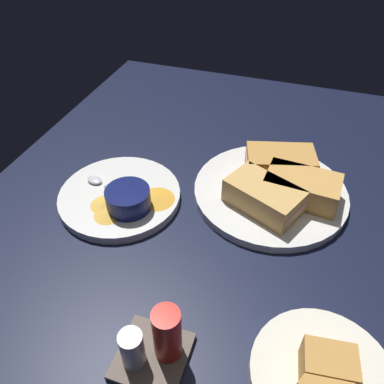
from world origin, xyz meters
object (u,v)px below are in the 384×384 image
sandwich_half_far (302,187)px  spoon_by_dark_ramekin (281,186)px  plate_chips_companion (120,196)px  ramekin_light_gravy (128,198)px  sandwich_half_near (263,197)px  ramekin_dark_sauce (286,162)px  condiment_caddy (155,345)px  bread_basket_rear (322,378)px  plate_sandwich_main (270,192)px  sandwich_half_extra (280,163)px  spoon_by_gravy_ramekin (100,182)px

sandwich_half_far → spoon_by_dark_ramekin: 4.49cm
spoon_by_dark_ramekin → plate_chips_companion: 30.61cm
ramekin_light_gravy → sandwich_half_near: bearing=-161.8°
ramekin_dark_sauce → condiment_caddy: size_ratio=0.68×
bread_basket_rear → condiment_caddy: condiment_caddy is taller
sandwich_half_near → ramekin_dark_sauce: sandwich_half_near is taller
spoon_by_dark_ramekin → bread_basket_rear: bread_basket_rear is taller
ramekin_light_gravy → condiment_caddy: condiment_caddy is taller
plate_sandwich_main → ramekin_dark_sauce: size_ratio=4.49×
bread_basket_rear → plate_sandwich_main: bearing=-70.4°
plate_chips_companion → condiment_caddy: condiment_caddy is taller
sandwich_half_extra → spoon_by_dark_ramekin: 5.05cm
sandwich_half_far → bread_basket_rear: 33.18cm
spoon_by_dark_ramekin → bread_basket_rear: (-10.00, 34.15, 0.20)cm
sandwich_half_near → spoon_by_dark_ramekin: bearing=-110.7°
ramekin_light_gravy → spoon_by_gravy_ramekin: (8.14, -3.99, -1.71)cm
plate_sandwich_main → bread_basket_rear: bread_basket_rear is taller
spoon_by_gravy_ramekin → plate_sandwich_main: bearing=-164.1°
spoon_by_gravy_ramekin → ramekin_light_gravy: bearing=153.9°
ramekin_dark_sauce → ramekin_light_gravy: 31.56cm
ramekin_light_gravy → spoon_by_gravy_ramekin: size_ratio=0.80×
sandwich_half_near → spoon_by_dark_ramekin: sandwich_half_near is taller
plate_chips_companion → spoon_by_gravy_ramekin: spoon_by_gravy_ramekin is taller
ramekin_dark_sauce → plate_chips_companion: bearing=29.9°
bread_basket_rear → sandwich_half_extra: bearing=-73.9°
plate_sandwich_main → sandwich_half_extra: bearing=-96.6°
plate_sandwich_main → spoon_by_gravy_ramekin: spoon_by_gravy_ramekin is taller
ramekin_dark_sauce → sandwich_half_far: bearing=118.2°
sandwich_half_far → spoon_by_dark_ramekin: size_ratio=1.40×
ramekin_dark_sauce → spoon_by_gravy_ramekin: size_ratio=0.65×
sandwich_half_far → condiment_caddy: size_ratio=1.45×
spoon_by_gravy_ramekin → condiment_caddy: 35.60cm
plate_chips_companion → bread_basket_rear: 44.92cm
sandwich_half_far → spoon_by_gravy_ramekin: 37.87cm
plate_chips_companion → plate_sandwich_main: bearing=-159.3°
sandwich_half_far → spoon_by_dark_ramekin: bearing=-24.0°
sandwich_half_near → ramekin_dark_sauce: size_ratio=2.33×
condiment_caddy → plate_sandwich_main: bearing=-103.3°
sandwich_half_extra → spoon_by_dark_ramekin: (-1.16, 4.47, -2.04)cm
sandwich_half_near → sandwich_half_far: size_ratio=1.09×
plate_sandwich_main → sandwich_half_near: 6.36cm
sandwich_half_extra → condiment_caddy: 42.64cm
plate_chips_companion → bread_basket_rear: bearing=149.1°
sandwich_half_extra → ramekin_light_gravy: (23.93, 18.38, -0.32)cm
sandwich_half_near → plate_chips_companion: sandwich_half_near is taller
ramekin_dark_sauce → bread_basket_rear: size_ratio=0.37×
sandwich_half_far → plate_chips_companion: 33.68cm
plate_chips_companion → spoon_by_gravy_ramekin: 4.99cm
sandwich_half_far → sandwich_half_extra: 7.77cm
sandwich_half_extra → bread_basket_rear: (-11.16, 38.62, -1.84)cm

